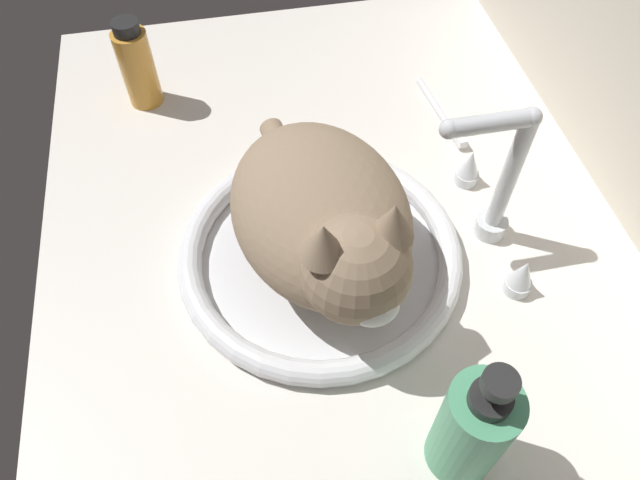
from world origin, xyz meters
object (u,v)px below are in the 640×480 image
cat (327,223)px  soap_pump_bottle (472,429)px  sink_basin (320,253)px  toothbrush (441,114)px  amber_bottle (137,65)px  faucet (497,191)px

cat → soap_pump_bottle: size_ratio=1.98×
sink_basin → toothbrush: size_ratio=2.18×
cat → soap_pump_bottle: cat is taller
sink_basin → toothbrush: sink_basin is taller
amber_bottle → soap_pump_bottle: 67.04cm
faucet → soap_pump_bottle: 28.73cm
faucet → soap_pump_bottle: (25.93, -12.35, -0.75)cm
soap_pump_bottle → sink_basin: bearing=-161.2°
sink_basin → faucet: bearing=90.0°
toothbrush → sink_basin: bearing=-46.3°
sink_basin → cat: bearing=8.4°
faucet → amber_bottle: bearing=-129.7°
soap_pump_bottle → amber_bottle: bearing=-154.3°
sink_basin → amber_bottle: amber_bottle is taller
amber_bottle → sink_basin: bearing=30.5°
faucet → toothbrush: (-21.93, 1.73, -7.50)cm
sink_basin → faucet: 22.26cm
faucet → toothbrush: 23.24cm
cat → soap_pump_bottle: bearing=19.8°
sink_basin → soap_pump_bottle: (25.93, 8.83, 6.08)cm
sink_basin → faucet: (-0.00, 21.18, 6.83)cm
sink_basin → toothbrush: bearing=133.7°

